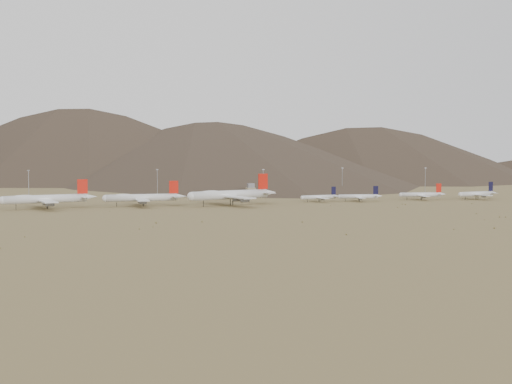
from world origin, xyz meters
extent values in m
plane|color=olive|center=(0.00, 0.00, 0.00)|extent=(3000.00, 3000.00, 0.00)
cylinder|color=silver|center=(-145.39, 27.76, 7.10)|extent=(57.82, 21.48, 6.03)
sphere|color=silver|center=(-173.49, 19.92, 7.10)|extent=(5.91, 5.91, 5.91)
cone|color=silver|center=(-113.91, 36.53, 7.55)|extent=(11.57, 8.05, 5.43)
cube|color=silver|center=(-146.51, 27.45, 6.19)|extent=(23.36, 54.03, 0.75)
cube|color=silver|center=(-118.41, 35.28, 7.70)|extent=(10.52, 20.99, 0.36)
cube|color=red|center=(-119.53, 34.97, 15.46)|extent=(7.45, 2.56, 10.70)
cylinder|color=black|center=(-165.06, 22.28, 2.04)|extent=(0.39, 0.39, 4.08)
cylinder|color=black|center=(-144.67, 29.52, 2.04)|extent=(0.49, 0.49, 4.08)
cylinder|color=black|center=(-143.86, 26.62, 2.04)|extent=(0.49, 0.49, 4.08)
ellipsoid|color=silver|center=(-160.00, 23.69, 8.76)|extent=(19.20, 9.37, 3.62)
cylinder|color=slate|center=(-149.39, 37.75, 4.70)|extent=(6.35, 4.18, 2.71)
cylinder|color=slate|center=(-143.64, 17.14, 4.70)|extent=(6.35, 4.18, 2.71)
cylinder|color=slate|center=(-151.97, 47.02, 4.70)|extent=(6.35, 4.18, 2.71)
cylinder|color=slate|center=(-141.05, 7.87, 4.70)|extent=(6.35, 4.18, 2.71)
cylinder|color=silver|center=(-76.18, 33.08, 6.49)|extent=(53.51, 7.75, 5.51)
sphere|color=silver|center=(-102.82, 31.95, 6.49)|extent=(5.40, 5.40, 5.40)
cone|color=silver|center=(-46.35, 34.34, 6.90)|extent=(9.80, 5.36, 4.96)
cube|color=silver|center=(-77.25, 33.03, 5.66)|extent=(10.59, 49.20, 0.69)
cube|color=silver|center=(-50.61, 34.16, 7.04)|extent=(5.58, 18.76, 0.33)
cube|color=red|center=(-51.68, 34.11, 14.13)|extent=(6.95, 0.79, 9.78)
cylinder|color=black|center=(-94.83, 32.29, 1.87)|extent=(0.36, 0.36, 3.73)
cylinder|color=black|center=(-75.18, 34.50, 1.87)|extent=(0.44, 0.44, 3.73)
cylinder|color=black|center=(-75.06, 31.74, 1.87)|extent=(0.44, 0.44, 3.73)
ellipsoid|color=silver|center=(-90.04, 32.49, 8.00)|extent=(17.22, 4.85, 3.31)
cylinder|color=slate|center=(-77.66, 42.80, 4.30)|extent=(5.43, 2.70, 2.48)
cylinder|color=slate|center=(-76.84, 23.26, 4.30)|extent=(5.43, 2.70, 2.48)
cylinder|color=slate|center=(-78.03, 51.59, 4.30)|extent=(5.43, 2.70, 2.48)
cylinder|color=slate|center=(-76.47, 14.47, 4.30)|extent=(5.43, 2.70, 2.48)
cylinder|color=silver|center=(-9.49, 24.39, 8.14)|extent=(65.36, 29.08, 6.92)
sphere|color=silver|center=(-41.00, 13.10, 8.14)|extent=(6.78, 6.78, 6.78)
cone|color=silver|center=(25.80, 37.02, 8.66)|extent=(13.44, 9.92, 6.23)
cube|color=silver|center=(-10.75, 23.94, 7.11)|extent=(30.77, 61.38, 0.86)
cube|color=silver|center=(20.76, 35.22, 8.84)|extent=(13.53, 23.98, 0.42)
cube|color=red|center=(19.50, 34.77, 17.74)|extent=(8.40, 3.52, 12.27)
cylinder|color=black|center=(-31.55, 16.49, 2.34)|extent=(0.45, 0.45, 4.69)
cylinder|color=black|center=(-8.81, 26.47, 2.34)|extent=(0.56, 0.56, 4.69)
cylinder|color=black|center=(-7.65, 23.21, 2.34)|extent=(0.56, 0.56, 4.69)
ellipsoid|color=silver|center=(-25.88, 18.52, 10.05)|extent=(21.92, 12.10, 4.15)
cylinder|color=slate|center=(-14.89, 35.49, 5.39)|extent=(7.35, 5.19, 3.11)
cylinder|color=slate|center=(-6.61, 12.38, 5.39)|extent=(7.35, 5.19, 3.11)
cylinder|color=slate|center=(-18.61, 45.89, 5.39)|extent=(7.35, 5.19, 3.11)
cylinder|color=slate|center=(-2.89, 1.98, 5.39)|extent=(7.35, 5.19, 3.11)
cylinder|color=silver|center=(68.64, 40.49, 3.98)|extent=(31.05, 9.20, 3.36)
sphere|color=silver|center=(53.44, 37.54, 3.98)|extent=(3.30, 3.30, 3.30)
cone|color=silver|center=(85.67, 43.80, 4.24)|extent=(6.05, 4.03, 3.03)
cube|color=silver|center=(68.04, 40.37, 3.48)|extent=(9.92, 27.01, 0.42)
cube|color=silver|center=(83.24, 43.32, 4.32)|extent=(4.66, 10.44, 0.20)
cube|color=black|center=(82.63, 43.21, 8.98)|extent=(4.01, 1.06, 6.64)
cylinder|color=black|center=(58.00, 38.43, 1.15)|extent=(0.35, 0.35, 2.30)
cylinder|color=black|center=(69.09, 41.44, 1.15)|extent=(0.44, 0.44, 2.30)
cylinder|color=black|center=(69.41, 39.79, 1.15)|extent=(0.44, 0.44, 2.30)
cylinder|color=slate|center=(66.62, 47.67, 2.65)|extent=(3.33, 2.08, 1.51)
cylinder|color=slate|center=(69.45, 33.08, 2.65)|extent=(3.33, 2.08, 1.51)
cylinder|color=silver|center=(102.39, 37.26, 4.14)|extent=(32.38, 7.27, 3.50)
sphere|color=silver|center=(86.41, 39.16, 4.14)|extent=(3.43, 3.43, 3.43)
cone|color=silver|center=(120.30, 35.13, 4.40)|extent=(6.13, 3.81, 3.15)
cube|color=silver|center=(101.75, 37.34, 3.62)|extent=(8.37, 28.01, 0.44)
cube|color=silver|center=(117.74, 35.43, 4.49)|extent=(4.12, 10.76, 0.21)
cube|color=black|center=(117.10, 35.51, 9.34)|extent=(4.19, 0.81, 6.90)
cylinder|color=black|center=(91.20, 38.59, 1.20)|extent=(0.37, 0.37, 2.39)
cylinder|color=black|center=(103.14, 38.05, 1.20)|extent=(0.46, 0.46, 2.39)
cylinder|color=black|center=(102.93, 36.32, 1.20)|extent=(0.46, 0.46, 2.39)
cylinder|color=slate|center=(102.67, 45.01, 2.75)|extent=(3.38, 1.94, 1.57)
cylinder|color=slate|center=(100.84, 29.66, 2.75)|extent=(3.38, 1.94, 1.57)
cylinder|color=silver|center=(160.98, 39.92, 4.54)|extent=(35.52, 7.37, 3.83)
sphere|color=silver|center=(143.41, 41.70, 4.54)|extent=(3.76, 3.76, 3.76)
cone|color=silver|center=(180.66, 37.93, 4.83)|extent=(6.67, 4.07, 3.45)
cube|color=silver|center=(160.28, 39.99, 3.97)|extent=(8.67, 30.69, 0.48)
cube|color=silver|center=(177.85, 38.21, 4.92)|extent=(4.32, 11.76, 0.23)
cube|color=red|center=(177.14, 38.29, 10.24)|extent=(4.60, 0.81, 7.57)
cylinder|color=black|center=(148.68, 41.16, 1.31)|extent=(0.40, 0.40, 2.62)
cylinder|color=black|center=(161.78, 40.80, 1.31)|extent=(0.50, 0.50, 2.62)
cylinder|color=black|center=(161.59, 38.90, 1.31)|extent=(0.50, 0.50, 2.62)
cylinder|color=slate|center=(161.13, 48.43, 3.02)|extent=(3.69, 2.07, 1.73)
cylinder|color=slate|center=(159.42, 31.56, 3.02)|extent=(3.69, 2.07, 1.73)
cylinder|color=silver|center=(210.80, 33.48, 4.87)|extent=(37.69, 13.31, 4.11)
sphere|color=silver|center=(192.47, 28.81, 4.87)|extent=(4.03, 4.03, 4.03)
cone|color=silver|center=(231.34, 38.70, 5.17)|extent=(7.51, 5.26, 3.70)
cube|color=silver|center=(210.07, 33.29, 4.25)|extent=(13.87, 32.93, 0.51)
cube|color=silver|center=(228.41, 37.96, 5.28)|extent=(6.34, 12.79, 0.25)
cube|color=black|center=(227.67, 37.77, 10.97)|extent=(4.86, 1.57, 8.11)
cylinder|color=black|center=(197.97, 30.21, 1.41)|extent=(0.43, 0.43, 2.81)
cylinder|color=black|center=(211.28, 34.66, 1.41)|extent=(0.54, 0.54, 2.81)
cylinder|color=black|center=(211.79, 32.67, 1.41)|extent=(0.54, 0.54, 2.81)
cylinder|color=slate|center=(207.83, 42.09, 3.23)|extent=(4.12, 2.72, 1.85)
cylinder|color=slate|center=(212.31, 24.49, 3.23)|extent=(4.12, 2.72, 1.85)
cube|color=tan|center=(30.00, 120.00, 4.00)|extent=(8.00, 8.00, 8.00)
cube|color=slate|center=(30.00, 120.00, 10.00)|extent=(6.00, 6.00, 4.00)
cylinder|color=gray|center=(-166.08, 123.47, 12.50)|extent=(0.50, 0.50, 25.00)
cube|color=gray|center=(-166.08, 123.47, 25.30)|extent=(2.00, 0.60, 0.80)
cylinder|color=gray|center=(-55.75, 125.95, 12.50)|extent=(0.50, 0.50, 25.00)
cube|color=gray|center=(-55.75, 125.95, 25.30)|extent=(2.00, 0.60, 0.80)
cylinder|color=gray|center=(37.20, 101.88, 12.50)|extent=(0.50, 0.50, 25.00)
cube|color=gray|center=(37.20, 101.88, 25.30)|extent=(2.00, 0.60, 0.80)
cylinder|color=gray|center=(127.91, 138.08, 12.50)|extent=(0.50, 0.50, 25.00)
cube|color=gray|center=(127.91, 138.08, 25.30)|extent=(2.00, 0.60, 0.80)
cylinder|color=gray|center=(208.34, 118.64, 12.50)|extent=(0.50, 0.50, 25.00)
cube|color=gray|center=(208.34, 118.64, 25.30)|extent=(2.00, 0.60, 0.80)
ellipsoid|color=olive|center=(-76.32, -88.49, 0.39)|extent=(1.05, 1.05, 0.78)
ellipsoid|color=olive|center=(-100.72, -6.40, 0.17)|extent=(0.63, 0.63, 0.33)
ellipsoid|color=olive|center=(105.87, -27.63, 0.29)|extent=(0.69, 0.69, 0.59)
ellipsoid|color=olive|center=(-71.46, 3.09, 0.17)|extent=(0.64, 0.64, 0.33)
ellipsoid|color=olive|center=(97.48, -158.06, 0.37)|extent=(1.04, 1.04, 0.75)
ellipsoid|color=olive|center=(6.91, -104.29, 0.29)|extent=(1.06, 1.06, 0.59)
ellipsoid|color=olive|center=(117.47, -118.86, 0.16)|extent=(0.52, 0.52, 0.32)
ellipsoid|color=olive|center=(122.87, -1.36, 0.32)|extent=(0.73, 0.73, 0.65)
ellipsoid|color=olive|center=(-143.20, -134.50, 0.23)|extent=(0.61, 0.61, 0.46)
ellipsoid|color=olive|center=(-149.54, -170.39, 0.28)|extent=(0.99, 0.99, 0.56)
ellipsoid|color=olive|center=(134.73, -83.81, 0.28)|extent=(0.82, 0.82, 0.56)
ellipsoid|color=olive|center=(136.51, -106.53, 0.28)|extent=(1.05, 1.05, 0.56)
ellipsoid|color=olive|center=(74.02, -156.85, 0.20)|extent=(0.75, 0.75, 0.39)
ellipsoid|color=olive|center=(-79.67, -107.71, 0.24)|extent=(0.70, 0.70, 0.47)
ellipsoid|color=olive|center=(10.14, -164.28, 0.39)|extent=(0.90, 0.90, 0.78)
ellipsoid|color=olive|center=(-87.59, -115.05, 0.25)|extent=(0.79, 0.79, 0.51)
ellipsoid|color=olive|center=(124.32, -3.57, 0.36)|extent=(1.05, 1.05, 0.73)
ellipsoid|color=olive|center=(65.18, 3.20, 0.23)|extent=(0.65, 0.65, 0.47)
ellipsoid|color=olive|center=(139.76, -108.12, 0.31)|extent=(0.72, 0.72, 0.62)
ellipsoid|color=olive|center=(-49.68, -89.34, 0.32)|extent=(0.98, 0.98, 0.64)
ellipsoid|color=olive|center=(180.48, -7.20, 0.29)|extent=(0.82, 0.82, 0.59)
camera|label=1|loc=(-109.24, -458.56, 40.81)|focal=45.00mm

